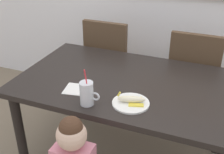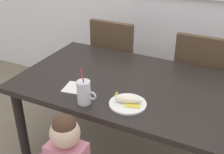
{
  "view_description": "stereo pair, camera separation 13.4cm",
  "coord_description": "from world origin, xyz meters",
  "px_view_note": "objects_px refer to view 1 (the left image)",
  "views": [
    {
      "loc": [
        0.56,
        -1.68,
        1.72
      ],
      "look_at": [
        -0.07,
        -0.09,
        0.81
      ],
      "focal_mm": 45.86,
      "sensor_mm": 36.0,
      "label": 1
    },
    {
      "loc": [
        0.68,
        -1.62,
        1.72
      ],
      "look_at": [
        -0.07,
        -0.09,
        0.81
      ],
      "focal_mm": 45.86,
      "sensor_mm": 36.0,
      "label": 2
    }
  ],
  "objects_px": {
    "dining_chair_left": "(110,60)",
    "milk_cup": "(87,95)",
    "dining_table": "(127,92)",
    "dining_chair_right": "(193,75)",
    "paper_napkin": "(76,89)",
    "peeled_banana": "(132,99)",
    "snack_plate": "(131,103)"
  },
  "relations": [
    {
      "from": "snack_plate",
      "to": "dining_table",
      "type": "bearing_deg",
      "value": 113.78
    },
    {
      "from": "dining_chair_left",
      "to": "peeled_banana",
      "type": "bearing_deg",
      "value": 119.16
    },
    {
      "from": "dining_table",
      "to": "snack_plate",
      "type": "xyz_separation_m",
      "value": [
        0.12,
        -0.27,
        0.1
      ]
    },
    {
      "from": "dining_chair_left",
      "to": "snack_plate",
      "type": "bearing_deg",
      "value": 118.91
    },
    {
      "from": "dining_table",
      "to": "paper_napkin",
      "type": "height_order",
      "value": "paper_napkin"
    },
    {
      "from": "dining_chair_left",
      "to": "milk_cup",
      "type": "relative_size",
      "value": 3.83
    },
    {
      "from": "dining_table",
      "to": "paper_napkin",
      "type": "bearing_deg",
      "value": -138.43
    },
    {
      "from": "dining_chair_left",
      "to": "paper_napkin",
      "type": "relative_size",
      "value": 6.4
    },
    {
      "from": "dining_chair_left",
      "to": "milk_cup",
      "type": "xyz_separation_m",
      "value": [
        0.29,
        -1.07,
        0.28
      ]
    },
    {
      "from": "dining_table",
      "to": "dining_chair_right",
      "type": "height_order",
      "value": "dining_chair_right"
    },
    {
      "from": "paper_napkin",
      "to": "dining_table",
      "type": "bearing_deg",
      "value": 41.57
    },
    {
      "from": "dining_table",
      "to": "snack_plate",
      "type": "height_order",
      "value": "snack_plate"
    },
    {
      "from": "milk_cup",
      "to": "snack_plate",
      "type": "bearing_deg",
      "value": 21.86
    },
    {
      "from": "milk_cup",
      "to": "dining_chair_left",
      "type": "bearing_deg",
      "value": 105.14
    },
    {
      "from": "dining_chair_left",
      "to": "dining_chair_right",
      "type": "distance_m",
      "value": 0.81
    },
    {
      "from": "milk_cup",
      "to": "peeled_banana",
      "type": "relative_size",
      "value": 1.43
    },
    {
      "from": "milk_cup",
      "to": "paper_napkin",
      "type": "bearing_deg",
      "value": 138.97
    },
    {
      "from": "dining_table",
      "to": "milk_cup",
      "type": "relative_size",
      "value": 6.1
    },
    {
      "from": "milk_cup",
      "to": "snack_plate",
      "type": "relative_size",
      "value": 1.09
    },
    {
      "from": "dining_chair_left",
      "to": "dining_chair_right",
      "type": "relative_size",
      "value": 1.0
    },
    {
      "from": "dining_chair_left",
      "to": "snack_plate",
      "type": "height_order",
      "value": "dining_chair_left"
    },
    {
      "from": "dining_chair_right",
      "to": "paper_napkin",
      "type": "height_order",
      "value": "dining_chair_right"
    },
    {
      "from": "snack_plate",
      "to": "peeled_banana",
      "type": "distance_m",
      "value": 0.03
    },
    {
      "from": "dining_chair_left",
      "to": "snack_plate",
      "type": "relative_size",
      "value": 4.17
    },
    {
      "from": "dining_chair_left",
      "to": "paper_napkin",
      "type": "xyz_separation_m",
      "value": [
        0.14,
        -0.94,
        0.21
      ]
    },
    {
      "from": "dining_table",
      "to": "milk_cup",
      "type": "distance_m",
      "value": 0.42
    },
    {
      "from": "paper_napkin",
      "to": "peeled_banana",
      "type": "bearing_deg",
      "value": -3.7
    },
    {
      "from": "peeled_banana",
      "to": "snack_plate",
      "type": "bearing_deg",
      "value": -131.01
    },
    {
      "from": "milk_cup",
      "to": "paper_napkin",
      "type": "relative_size",
      "value": 1.67
    },
    {
      "from": "dining_chair_left",
      "to": "paper_napkin",
      "type": "distance_m",
      "value": 0.98
    },
    {
      "from": "milk_cup",
      "to": "dining_table",
      "type": "bearing_deg",
      "value": 71.22
    },
    {
      "from": "dining_chair_left",
      "to": "milk_cup",
      "type": "height_order",
      "value": "milk_cup"
    }
  ]
}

